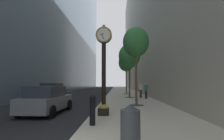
{
  "coord_description": "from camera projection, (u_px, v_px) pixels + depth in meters",
  "views": [
    {
      "loc": [
        1.37,
        -3.52,
        1.76
      ],
      "look_at": [
        0.77,
        17.36,
        3.33
      ],
      "focal_mm": 27.71,
      "sensor_mm": 36.0,
      "label": 1
    }
  ],
  "objects": [
    {
      "name": "car_grey_mid",
      "position": [
        47.0,
        100.0,
        10.08
      ],
      "size": [
        2.07,
        4.2,
        1.56
      ],
      "color": "slate",
      "rests_on": "ground"
    },
    {
      "name": "street_tree_mid_far",
      "position": [
        126.0,
        63.0,
        26.2
      ],
      "size": [
        2.32,
        2.32,
        6.02
      ],
      "color": "#333335",
      "rests_on": "sidewalk_right"
    },
    {
      "name": "street_clock",
      "position": [
        104.0,
        64.0,
        8.91
      ],
      "size": [
        0.84,
        0.55,
        4.68
      ],
      "color": "black",
      "rests_on": "sidewalk_right"
    },
    {
      "name": "car_black_near",
      "position": [
        53.0,
        92.0,
        17.52
      ],
      "size": [
        1.98,
        4.22,
        1.74
      ],
      "color": "black",
      "rests_on": "ground"
    },
    {
      "name": "sidewalk_right",
      "position": [
        123.0,
        92.0,
        33.25
      ],
      "size": [
        5.16,
        80.0,
        0.14
      ],
      "primitive_type": "cube",
      "color": "#BCB29E",
      "rests_on": "ground"
    },
    {
      "name": "street_tree_near",
      "position": [
        136.0,
        43.0,
        12.82
      ],
      "size": [
        1.93,
        1.93,
        5.76
      ],
      "color": "#333335",
      "rests_on": "sidewalk_right"
    },
    {
      "name": "street_tree_mid_near",
      "position": [
        129.0,
        56.0,
        19.51
      ],
      "size": [
        2.42,
        2.42,
        6.05
      ],
      "color": "#333335",
      "rests_on": "sidewalk_right"
    },
    {
      "name": "bollard_third",
      "position": [
        104.0,
        97.0,
        12.6
      ],
      "size": [
        0.24,
        0.24,
        1.16
      ],
      "color": "black",
      "rests_on": "sidewalk_right"
    },
    {
      "name": "pedestrian_by_clock",
      "position": [
        146.0,
        90.0,
        17.86
      ],
      "size": [
        0.47,
        0.47,
        1.69
      ],
      "color": "#23232D",
      "rests_on": "sidewalk_right"
    },
    {
      "name": "bollard_nearest",
      "position": [
        93.0,
        109.0,
        6.67
      ],
      "size": [
        0.24,
        0.24,
        1.16
      ],
      "color": "black",
      "rests_on": "sidewalk_right"
    },
    {
      "name": "building_block_right",
      "position": [
        158.0,
        10.0,
        34.27
      ],
      "size": [
        9.0,
        80.0,
        32.54
      ],
      "color": "#A89E89",
      "rests_on": "ground"
    },
    {
      "name": "pedestrian_walking",
      "position": [
        141.0,
        89.0,
        19.23
      ],
      "size": [
        0.46,
        0.35,
        1.81
      ],
      "color": "#23232D",
      "rests_on": "sidewalk_right"
    },
    {
      "name": "trash_bin",
      "position": [
        130.0,
        125.0,
        4.49
      ],
      "size": [
        0.53,
        0.53,
        1.05
      ],
      "color": "#383D42",
      "rests_on": "sidewalk_right"
    },
    {
      "name": "ground_plane",
      "position": [
        109.0,
        93.0,
        30.33
      ],
      "size": [
        110.0,
        110.0,
        0.0
      ],
      "primitive_type": "plane",
      "color": "black",
      "rests_on": "ground"
    }
  ]
}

